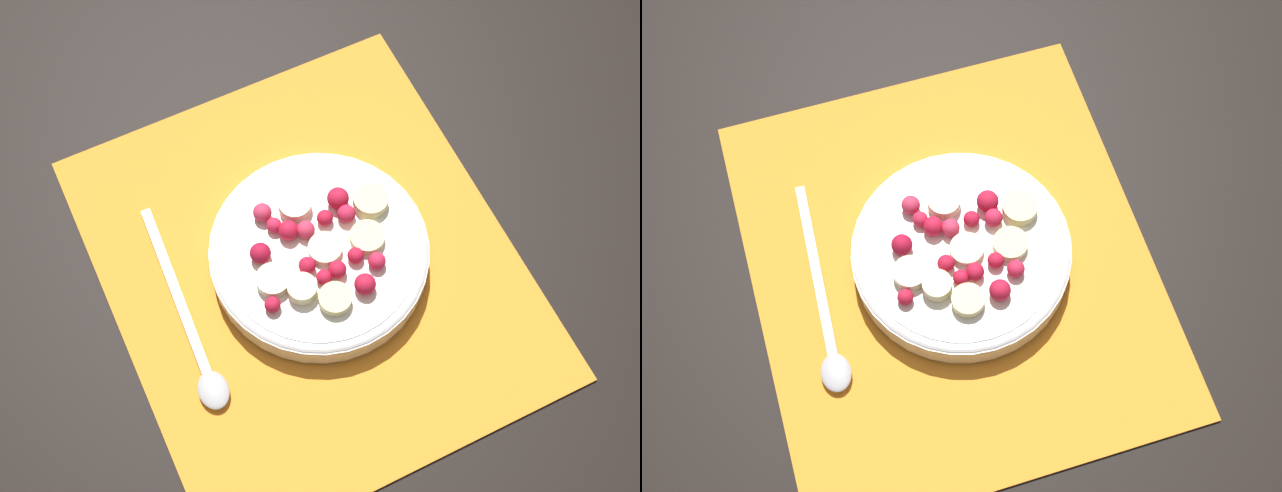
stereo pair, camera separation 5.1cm
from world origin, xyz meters
TOP-DOWN VIEW (x-y plane):
  - ground_plane at (0.00, 0.00)m, footprint 3.00×3.00m
  - placemat at (0.00, 0.00)m, footprint 0.42×0.37m
  - fruit_bowl at (0.00, 0.01)m, footprint 0.20×0.20m
  - spoon at (0.03, -0.13)m, footprint 0.21×0.03m

SIDE VIEW (x-z plane):
  - ground_plane at x=0.00m, z-range 0.00..0.00m
  - placemat at x=0.00m, z-range 0.00..0.01m
  - spoon at x=0.03m, z-range 0.01..0.01m
  - fruit_bowl at x=0.00m, z-range 0.00..0.05m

